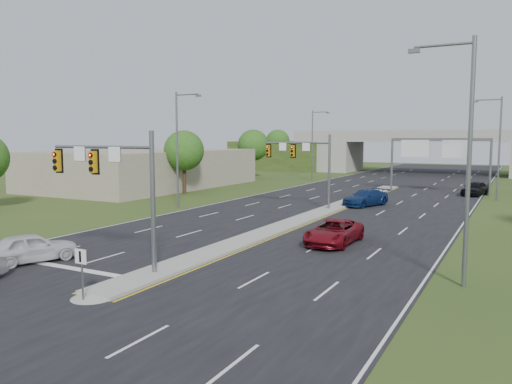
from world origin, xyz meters
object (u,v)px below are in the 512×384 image
object	(u,v)px
overpass	(428,155)
car_far_a	(334,232)
signal_mast_near	(116,177)
car_white	(32,247)
sign_gantry	(438,150)
car_far_c	(475,188)
signal_mast_far	(306,159)
car_far_b	(366,198)
keep_right_sign	(81,266)

from	to	relation	value
overpass	car_far_a	distance (m)	69.29
overpass	signal_mast_near	bearing A→B (deg)	-91.62
car_white	signal_mast_near	bearing A→B (deg)	-146.45
sign_gantry	overpass	world-z (taller)	overpass
overpass	car_far_c	size ratio (longest dim) A/B	16.18
signal_mast_far	car_far_b	bearing A→B (deg)	45.65
signal_mast_near	signal_mast_far	size ratio (longest dim) A/B	1.00
keep_right_sign	overpass	bearing A→B (deg)	90.00
sign_gantry	car_white	distance (m)	48.32
sign_gantry	car_far_c	xyz separation A→B (m)	(4.32, -0.60, -4.38)
car_white	car_far_a	distance (m)	17.56
keep_right_sign	car_white	distance (m)	8.23
car_far_a	keep_right_sign	bearing A→B (deg)	-108.19
sign_gantry	keep_right_sign	bearing A→B (deg)	-97.70
keep_right_sign	overpass	world-z (taller)	overpass
signal_mast_far	sign_gantry	distance (m)	21.91
signal_mast_near	sign_gantry	xyz separation A→B (m)	(8.95, 44.99, 0.51)
car_white	signal_mast_far	bearing A→B (deg)	-78.69
signal_mast_far	keep_right_sign	xyz separation A→B (m)	(2.26, -29.45, -3.21)
overpass	car_far_b	distance (m)	50.62
keep_right_sign	sign_gantry	bearing A→B (deg)	82.30
car_far_c	overpass	bearing A→B (deg)	120.04
overpass	car_white	world-z (taller)	overpass
keep_right_sign	car_white	bearing A→B (deg)	155.14
keep_right_sign	sign_gantry	xyz separation A→B (m)	(6.68, 49.45, 3.72)
signal_mast_near	keep_right_sign	bearing A→B (deg)	-63.06
keep_right_sign	car_far_b	size ratio (longest dim) A/B	0.40
signal_mast_near	car_far_a	xyz separation A→B (m)	(7.60, 11.04, -3.94)
car_far_c	signal_mast_near	bearing A→B (deg)	-93.73
keep_right_sign	car_far_a	size ratio (longest dim) A/B	0.40
signal_mast_near	overpass	size ratio (longest dim) A/B	0.09
sign_gantry	car_far_b	bearing A→B (deg)	-106.18
car_far_a	sign_gantry	bearing A→B (deg)	88.56
signal_mast_far	car_white	distance (m)	26.80
sign_gantry	overpass	bearing A→B (deg)	100.79
signal_mast_far	car_far_b	world-z (taller)	signal_mast_far
signal_mast_near	sign_gantry	size ratio (longest dim) A/B	0.60
signal_mast_near	car_far_b	xyz separation A→B (m)	(4.47, 29.57, -3.90)
signal_mast_near	car_white	size ratio (longest dim) A/B	1.49
signal_mast_near	car_far_c	distance (m)	46.49
car_white	keep_right_sign	bearing A→B (deg)	177.72
car_far_a	signal_mast_far	bearing A→B (deg)	119.40
signal_mast_near	car_far_c	bearing A→B (deg)	73.37
signal_mast_far	sign_gantry	xyz separation A→B (m)	(8.95, 19.99, 0.51)
sign_gantry	car_white	bearing A→B (deg)	-107.07
sign_gantry	car_far_b	xyz separation A→B (m)	(-4.48, -15.42, -4.42)
signal_mast_near	sign_gantry	distance (m)	45.88
overpass	car_far_a	bearing A→B (deg)	-85.58
car_far_c	sign_gantry	bearing A→B (deg)	-175.02
signal_mast_far	keep_right_sign	world-z (taller)	signal_mast_far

